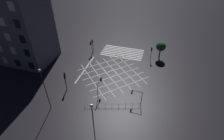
{
  "coord_description": "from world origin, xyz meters",
  "views": [
    {
      "loc": [
        -9.58,
        31.87,
        26.1
      ],
      "look_at": [
        0.0,
        0.0,
        1.1
      ],
      "focal_mm": 28.0,
      "sensor_mm": 36.0,
      "label": 1
    }
  ],
  "objects": [
    {
      "name": "ground_plane",
      "position": [
        0.0,
        0.0,
        0.0
      ],
      "size": [
        200.0,
        200.0,
        0.0
      ],
      "primitive_type": "plane",
      "color": "black"
    },
    {
      "name": "street_lamp_east",
      "position": [
        -2.51,
        17.73,
        6.01
      ],
      "size": [
        0.49,
        0.49,
        8.78
      ],
      "color": "black",
      "rests_on": "ground_plane"
    },
    {
      "name": "traffic_light_ne_cross",
      "position": [
        7.65,
        8.23,
        2.92
      ],
      "size": [
        0.36,
        0.39,
        4.09
      ],
      "rotation": [
        0.0,
        0.0,
        -1.57
      ],
      "color": "black",
      "rests_on": "ground_plane"
    },
    {
      "name": "traffic_light_sw_cross",
      "position": [
        -8.13,
        -8.6,
        2.76
      ],
      "size": [
        0.36,
        0.39,
        3.86
      ],
      "rotation": [
        0.0,
        0.0,
        1.57
      ],
      "color": "black",
      "rests_on": "ground_plane"
    },
    {
      "name": "street_lamp_west",
      "position": [
        8.2,
        13.64,
        5.98
      ],
      "size": [
        0.44,
        0.44,
        9.3
      ],
      "color": "black",
      "rests_on": "ground_plane"
    },
    {
      "name": "street_tree_near",
      "position": [
        -10.3,
        -10.43,
        3.58
      ],
      "size": [
        2.55,
        2.55,
        4.89
      ],
      "color": "#38281C",
      "rests_on": "ground_plane"
    },
    {
      "name": "road_markings",
      "position": [
        0.36,
        -6.23,
        0.0
      ],
      "size": [
        17.59,
        22.16,
        0.01
      ],
      "color": "silver",
      "rests_on": "ground_plane"
    },
    {
      "name": "traffic_light_nw_main",
      "position": [
        -7.08,
        7.8,
        2.49
      ],
      "size": [
        2.2,
        0.36,
        3.4
      ],
      "color": "black",
      "rests_on": "ground_plane"
    },
    {
      "name": "traffic_light_median_north",
      "position": [
        0.35,
        7.51,
        2.91
      ],
      "size": [
        0.36,
        2.4,
        3.96
      ],
      "rotation": [
        0.0,
        0.0,
        -1.57
      ],
      "color": "black",
      "rests_on": "ground_plane"
    },
    {
      "name": "traffic_light_se_main",
      "position": [
        8.18,
        -7.94,
        2.84
      ],
      "size": [
        0.39,
        0.36,
        3.98
      ],
      "rotation": [
        0.0,
        0.0,
        3.14
      ],
      "color": "black",
      "rests_on": "ground_plane"
    },
    {
      "name": "traffic_light_se_cross",
      "position": [
        8.22,
        -7.62,
        2.86
      ],
      "size": [
        0.36,
        1.88,
        3.93
      ],
      "rotation": [
        0.0,
        0.0,
        1.57
      ],
      "color": "black",
      "rests_on": "ground_plane"
    },
    {
      "name": "pedestrian_railing",
      "position": [
        -3.0,
        9.99,
        0.67
      ],
      "size": [
        10.12,
        3.08,
        1.05
      ],
      "rotation": [
        0.0,
        0.0,
        -2.85
      ],
      "color": "#9EA0A5",
      "rests_on": "ground_plane"
    },
    {
      "name": "traffic_light_ne_main",
      "position": [
        7.78,
        7.92,
        3.15
      ],
      "size": [
        0.39,
        0.36,
        4.42
      ],
      "rotation": [
        0.0,
        0.0,
        3.14
      ],
      "color": "black",
      "rests_on": "ground_plane"
    }
  ]
}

